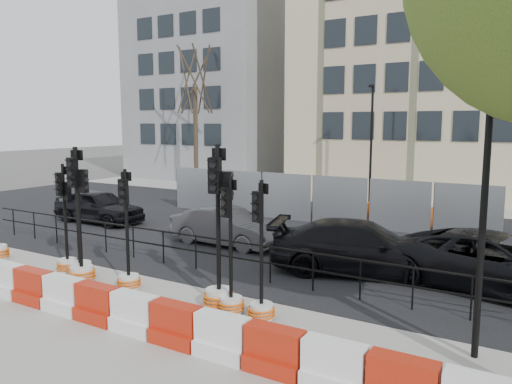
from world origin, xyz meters
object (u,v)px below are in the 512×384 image
Objects in this scene: traffic_signal_h at (261,292)px; car_a at (99,206)px; car_c at (362,248)px; lamp_post_near at (486,177)px; traffic_signal_d at (81,251)px.

traffic_signal_h is 0.73× the size of car_a.
traffic_signal_h is 0.55× the size of car_c.
car_a is at bearing 169.26° from traffic_signal_h.
lamp_post_near is 2.02× the size of traffic_signal_h.
traffic_signal_h reaches higher than car_a.
traffic_signal_d is 8.03m from car_a.
car_a is at bearing 161.68° from lamp_post_near.
lamp_post_near is 1.70× the size of traffic_signal_d.
traffic_signal_d reaches higher than traffic_signal_h.
lamp_post_near reaches higher than traffic_signal_h.
traffic_signal_h is at bearing -173.80° from lamp_post_near.
traffic_signal_h is (-4.11, -0.45, -2.61)m from lamp_post_near.
traffic_signal_d is at bearing 111.29° from car_c.
lamp_post_near is 5.65m from car_c.
traffic_signal_d is 5.28m from traffic_signal_h.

